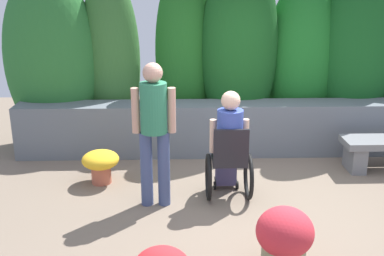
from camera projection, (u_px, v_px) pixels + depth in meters
name	position (u px, v px, depth m)	size (l,w,h in m)	color
ground_plane	(249.00, 208.00, 5.36)	(10.77, 10.77, 0.00)	#786757
stone_retaining_wall	(232.00, 128.00, 6.95)	(6.37, 0.51, 0.78)	slate
hedge_backdrop	(238.00, 57.00, 7.24)	(7.12, 1.17, 3.04)	#2A6D2F
person_in_wheelchair	(229.00, 149.00, 5.45)	(0.53, 0.66, 1.33)	black
person_standing_companion	(154.00, 126.00, 5.17)	(0.49, 0.30, 1.68)	#3E4C76
flower_pot_purple_near	(101.00, 163.00, 5.95)	(0.48, 0.48, 0.43)	#B85D45
flower_pot_red_accent	(284.00, 237.00, 4.20)	(0.53, 0.53, 0.58)	gray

